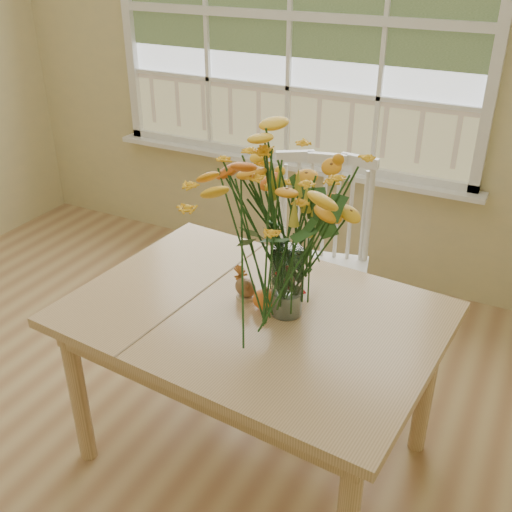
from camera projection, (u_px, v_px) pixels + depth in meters
The scene contains 9 objects.
floor at pixel (47, 501), 2.35m from camera, with size 4.00×4.50×0.01m, color #AA7D52.
wall_back at pixel (292, 52), 3.46m from camera, with size 4.00×0.02×2.70m, color beige.
window at pixel (290, 19), 3.34m from camera, with size 2.42×0.12×1.74m.
dining_table at pixel (254, 330), 2.27m from camera, with size 1.42×1.07×0.72m.
windsor_chair at pixel (319, 254), 2.93m from camera, with size 0.57×0.55×1.03m.
flower_vase at pixel (289, 216), 2.03m from camera, with size 0.55×0.55×0.65m.
pumpkin at pixel (266, 300), 2.22m from camera, with size 0.10×0.10×0.08m, color #E1551A.
turkey_figurine at pixel (245, 288), 2.28m from camera, with size 0.11×0.09×0.11m.
dark_gourd at pixel (291, 282), 2.33m from camera, with size 0.13×0.10×0.08m.
Camera 1 is at (1.46, -1.05, 1.96)m, focal length 42.00 mm.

